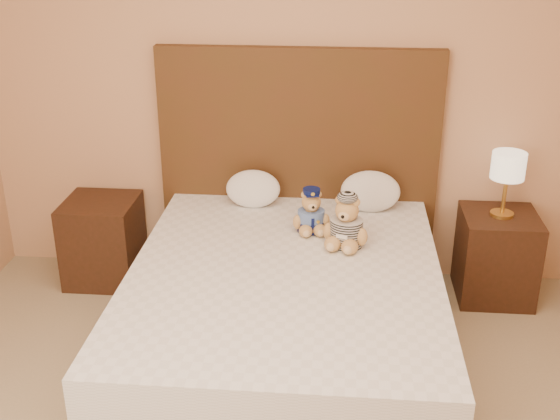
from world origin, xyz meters
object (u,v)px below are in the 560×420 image
object	(u,v)px
bed	(285,315)
teddy_prisoner	(347,221)
nightstand_right	(496,256)
nightstand_left	(103,240)
lamp	(508,169)
pillow_right	(371,190)
teddy_police	(311,210)
pillow_left	(253,187)

from	to	relation	value
bed	teddy_prisoner	size ratio (longest dim) A/B	6.80
nightstand_right	teddy_prisoner	xyz separation A→B (m)	(-0.94, -0.50, 0.42)
nightstand_left	lamp	world-z (taller)	lamp
bed	pillow_right	xyz separation A→B (m)	(0.46, 0.83, 0.40)
nightstand_left	teddy_police	world-z (taller)	teddy_police
nightstand_left	nightstand_right	distance (m)	2.50
bed	nightstand_right	world-z (taller)	same
teddy_police	teddy_prisoner	size ratio (longest dim) A/B	0.88
teddy_prisoner	pillow_right	distance (m)	0.55
nightstand_right	teddy_police	bearing A→B (deg)	-164.15
nightstand_right	lamp	world-z (taller)	lamp
teddy_police	pillow_right	bearing A→B (deg)	34.37
nightstand_right	teddy_police	distance (m)	1.25
lamp	teddy_prisoner	distance (m)	1.07
bed	pillow_right	world-z (taller)	pillow_right
nightstand_left	nightstand_right	bearing A→B (deg)	0.00
nightstand_left	nightstand_right	xyz separation A→B (m)	(2.50, 0.00, 0.00)
pillow_right	nightstand_right	bearing A→B (deg)	-2.16
nightstand_left	lamp	xyz separation A→B (m)	(2.50, 0.00, 0.57)
lamp	nightstand_left	bearing A→B (deg)	180.00
bed	pillow_left	xyz separation A→B (m)	(-0.27, 0.83, 0.39)
nightstand_right	pillow_right	world-z (taller)	pillow_right
bed	pillow_left	distance (m)	0.96
teddy_prisoner	nightstand_left	bearing A→B (deg)	179.25
bed	nightstand_right	size ratio (longest dim) A/B	3.64
nightstand_left	pillow_right	size ratio (longest dim) A/B	1.51
lamp	pillow_left	size ratio (longest dim) A/B	1.19
nightstand_right	pillow_right	xyz separation A→B (m)	(-0.79, 0.03, 0.40)
teddy_police	nightstand_right	bearing A→B (deg)	4.57
teddy_police	pillow_left	world-z (taller)	teddy_police
teddy_prisoner	pillow_left	size ratio (longest dim) A/B	0.87
nightstand_left	lamp	size ratio (longest dim) A/B	1.38
lamp	pillow_right	distance (m)	0.81
bed	teddy_police	xyz separation A→B (m)	(0.11, 0.48, 0.40)
teddy_police	pillow_right	size ratio (longest dim) A/B	0.71
pillow_left	teddy_police	bearing A→B (deg)	-43.12
teddy_police	pillow_right	xyz separation A→B (m)	(0.35, 0.35, -0.00)
lamp	teddy_prisoner	xyz separation A→B (m)	(-0.94, -0.50, -0.15)
pillow_left	bed	bearing A→B (deg)	-72.15
nightstand_left	pillow_right	bearing A→B (deg)	1.01
nightstand_left	pillow_left	size ratio (longest dim) A/B	1.63
pillow_right	lamp	bearing A→B (deg)	-2.16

